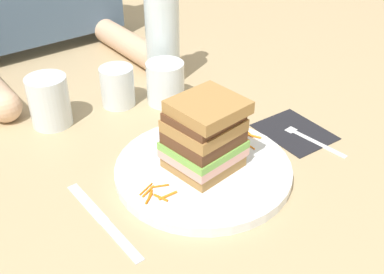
% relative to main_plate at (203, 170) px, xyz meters
% --- Properties ---
extents(ground_plane, '(3.00, 3.00, 0.00)m').
position_rel_main_plate_xyz_m(ground_plane, '(0.02, 0.03, -0.01)').
color(ground_plane, tan).
extents(main_plate, '(0.29, 0.29, 0.02)m').
position_rel_main_plate_xyz_m(main_plate, '(0.00, 0.00, 0.00)').
color(main_plate, white).
rests_on(main_plate, ground_plane).
extents(sandwich, '(0.12, 0.11, 0.12)m').
position_rel_main_plate_xyz_m(sandwich, '(0.00, -0.00, 0.07)').
color(sandwich, '#A87A42').
rests_on(sandwich, main_plate).
extents(carrot_shred_0, '(0.03, 0.01, 0.00)m').
position_rel_main_plate_xyz_m(carrot_shred_0, '(-0.09, -0.00, 0.01)').
color(carrot_shred_0, orange).
rests_on(carrot_shred_0, main_plate).
extents(carrot_shred_1, '(0.03, 0.01, 0.00)m').
position_rel_main_plate_xyz_m(carrot_shred_1, '(-0.11, -0.00, 0.01)').
color(carrot_shred_1, orange).
rests_on(carrot_shred_1, main_plate).
extents(carrot_shred_2, '(0.03, 0.01, 0.00)m').
position_rel_main_plate_xyz_m(carrot_shred_2, '(-0.09, -0.03, 0.01)').
color(carrot_shred_2, orange).
rests_on(carrot_shred_2, main_plate).
extents(carrot_shred_3, '(0.03, 0.01, 0.00)m').
position_rel_main_plate_xyz_m(carrot_shred_3, '(-0.11, 0.01, 0.01)').
color(carrot_shred_3, orange).
rests_on(carrot_shred_3, main_plate).
extents(carrot_shred_4, '(0.02, 0.02, 0.00)m').
position_rel_main_plate_xyz_m(carrot_shred_4, '(-0.11, -0.01, 0.01)').
color(carrot_shred_4, orange).
rests_on(carrot_shred_4, main_plate).
extents(carrot_shred_5, '(0.01, 0.02, 0.00)m').
position_rel_main_plate_xyz_m(carrot_shred_5, '(-0.10, -0.03, 0.01)').
color(carrot_shred_5, orange).
rests_on(carrot_shred_5, main_plate).
extents(carrot_shred_6, '(0.02, 0.02, 0.00)m').
position_rel_main_plate_xyz_m(carrot_shred_6, '(-0.11, -0.02, 0.01)').
color(carrot_shred_6, orange).
rests_on(carrot_shred_6, main_plate).
extents(carrot_shred_7, '(0.01, 0.02, 0.00)m').
position_rel_main_plate_xyz_m(carrot_shred_7, '(0.09, 0.02, 0.01)').
color(carrot_shred_7, orange).
rests_on(carrot_shred_7, main_plate).
extents(carrot_shred_8, '(0.03, 0.02, 0.00)m').
position_rel_main_plate_xyz_m(carrot_shred_8, '(0.09, 0.01, 0.01)').
color(carrot_shred_8, orange).
rests_on(carrot_shred_8, main_plate).
extents(carrot_shred_9, '(0.01, 0.03, 0.00)m').
position_rel_main_plate_xyz_m(carrot_shred_9, '(0.10, 0.02, 0.01)').
color(carrot_shred_9, orange).
rests_on(carrot_shred_9, main_plate).
extents(carrot_shred_10, '(0.01, 0.02, 0.00)m').
position_rel_main_plate_xyz_m(carrot_shred_10, '(0.12, 0.02, 0.01)').
color(carrot_shred_10, orange).
rests_on(carrot_shred_10, main_plate).
extents(carrot_shred_11, '(0.02, 0.01, 0.00)m').
position_rel_main_plate_xyz_m(carrot_shred_11, '(0.08, 0.02, 0.01)').
color(carrot_shred_11, orange).
rests_on(carrot_shred_11, main_plate).
extents(carrot_shred_12, '(0.00, 0.02, 0.00)m').
position_rel_main_plate_xyz_m(carrot_shred_12, '(0.10, -0.01, 0.01)').
color(carrot_shred_12, orange).
rests_on(carrot_shred_12, main_plate).
extents(carrot_shred_13, '(0.02, 0.03, 0.00)m').
position_rel_main_plate_xyz_m(carrot_shred_13, '(0.12, 0.01, 0.01)').
color(carrot_shred_13, orange).
rests_on(carrot_shred_13, main_plate).
extents(carrot_shred_14, '(0.01, 0.02, 0.00)m').
position_rel_main_plate_xyz_m(carrot_shred_14, '(0.10, 0.03, 0.01)').
color(carrot_shred_14, orange).
rests_on(carrot_shred_14, main_plate).
extents(carrot_shred_15, '(0.01, 0.03, 0.00)m').
position_rel_main_plate_xyz_m(carrot_shred_15, '(0.09, 0.01, 0.01)').
color(carrot_shred_15, orange).
rests_on(carrot_shred_15, main_plate).
extents(carrot_shred_16, '(0.01, 0.03, 0.00)m').
position_rel_main_plate_xyz_m(carrot_shred_16, '(0.08, -0.00, 0.01)').
color(carrot_shred_16, orange).
rests_on(carrot_shred_16, main_plate).
extents(napkin_dark, '(0.11, 0.14, 0.00)m').
position_rel_main_plate_xyz_m(napkin_dark, '(0.21, -0.00, -0.01)').
color(napkin_dark, black).
rests_on(napkin_dark, ground_plane).
extents(fork, '(0.03, 0.17, 0.00)m').
position_rel_main_plate_xyz_m(fork, '(0.22, -0.03, -0.00)').
color(fork, silver).
rests_on(fork, napkin_dark).
extents(knife, '(0.02, 0.20, 0.00)m').
position_rel_main_plate_xyz_m(knife, '(-0.18, -0.00, -0.01)').
color(knife, silver).
rests_on(knife, ground_plane).
extents(juice_glass, '(0.08, 0.08, 0.09)m').
position_rel_main_plate_xyz_m(juice_glass, '(0.09, 0.24, 0.03)').
color(juice_glass, white).
rests_on(juice_glass, ground_plane).
extents(water_bottle, '(0.07, 0.07, 0.29)m').
position_rel_main_plate_xyz_m(water_bottle, '(0.14, 0.32, 0.12)').
color(water_bottle, silver).
rests_on(water_bottle, ground_plane).
extents(empty_tumbler_0, '(0.08, 0.08, 0.10)m').
position_rel_main_plate_xyz_m(empty_tumbler_0, '(-0.13, 0.30, 0.04)').
color(empty_tumbler_0, silver).
rests_on(empty_tumbler_0, ground_plane).
extents(empty_tumbler_1, '(0.07, 0.07, 0.08)m').
position_rel_main_plate_xyz_m(empty_tumbler_1, '(0.01, 0.29, 0.03)').
color(empty_tumbler_1, silver).
rests_on(empty_tumbler_1, ground_plane).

